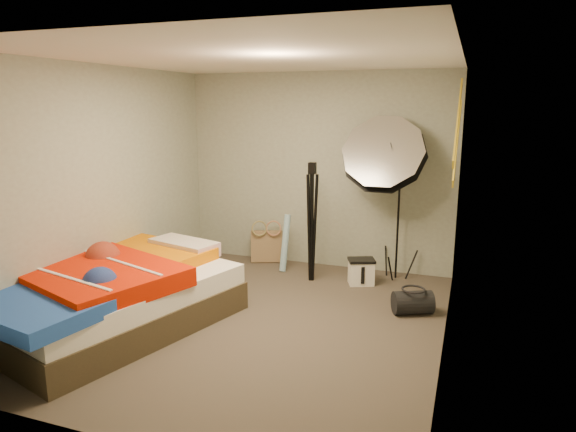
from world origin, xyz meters
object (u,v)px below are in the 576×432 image
at_px(wrapping_roll, 285,243).
at_px(duffel_bag, 413,302).
at_px(camera_tripod, 312,214).
at_px(tote_bag, 267,246).
at_px(camera_case, 361,273).
at_px(photo_umbrella, 384,157).
at_px(bed, 112,294).

distance_m(wrapping_roll, duffel_bag, 1.94).
bearing_deg(camera_tripod, tote_bag, 146.47).
height_order(camera_case, photo_umbrella, photo_umbrella).
distance_m(bed, camera_tripod, 2.42).
relative_size(duffel_bag, photo_umbrella, 0.19).
distance_m(wrapping_roll, camera_tripod, 0.68).
bearing_deg(tote_bag, duffel_bag, -51.08).
bearing_deg(camera_tripod, photo_umbrella, 22.38).
height_order(duffel_bag, camera_tripod, camera_tripod).
xyz_separation_m(bed, photo_umbrella, (2.19, 2.22, 1.17)).
xyz_separation_m(duffel_bag, bed, (-2.69, -1.27, 0.20)).
xyz_separation_m(tote_bag, camera_tripod, (0.80, -0.53, 0.61)).
bearing_deg(wrapping_roll, camera_tripod, -30.52).
xyz_separation_m(tote_bag, bed, (-0.61, -2.42, 0.11)).
xyz_separation_m(bed, camera_tripod, (1.41, 1.89, 0.50)).
height_order(wrapping_roll, bed, wrapping_roll).
xyz_separation_m(camera_case, photo_umbrella, (0.18, 0.26, 1.35)).
bearing_deg(wrapping_roll, duffel_bag, -27.31).
relative_size(tote_bag, photo_umbrella, 0.20).
xyz_separation_m(wrapping_roll, photo_umbrella, (1.21, 0.07, 1.13)).
xyz_separation_m(camera_case, bed, (-2.01, -1.96, 0.18)).
bearing_deg(camera_case, wrapping_roll, 147.41).
height_order(wrapping_roll, duffel_bag, wrapping_roll).
xyz_separation_m(tote_bag, wrapping_roll, (0.37, -0.28, 0.15)).
height_order(photo_umbrella, camera_tripod, photo_umbrella).
bearing_deg(camera_case, tote_bag, 139.42).
bearing_deg(bed, photo_umbrella, 45.29).
relative_size(bed, camera_tripod, 1.84).
relative_size(wrapping_roll, photo_umbrella, 0.35).
distance_m(tote_bag, wrapping_roll, 0.48).
bearing_deg(camera_case, bed, -158.00).
distance_m(wrapping_roll, photo_umbrella, 1.66).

